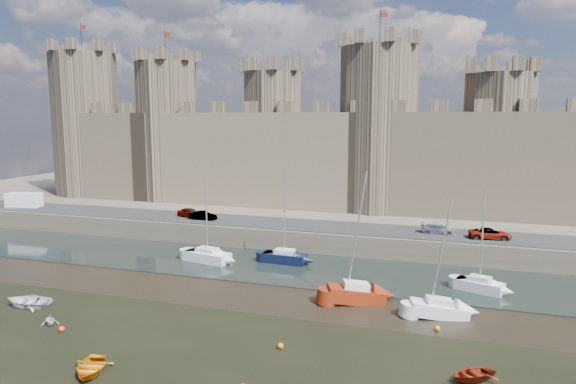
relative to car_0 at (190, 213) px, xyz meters
name	(u,v)px	position (x,y,z in m)	size (l,w,h in m)	color
water_channel	(322,271)	(20.62, -9.96, -3.12)	(160.00, 12.00, 0.08)	black
quay	(374,204)	(20.62, 26.04, -1.91)	(160.00, 60.00, 2.50)	#4C443A
road	(342,228)	(20.62, 0.04, -0.61)	(160.00, 7.00, 0.10)	black
castle	(359,146)	(19.98, 14.04, 8.51)	(108.50, 11.00, 29.00)	#42382B
car_0	(190,213)	(0.00, 0.00, 0.00)	(1.57, 3.90, 1.33)	gray
car_1	(203,216)	(2.34, -0.90, -0.07)	(1.26, 3.60, 1.19)	gray
car_2	(439,229)	(31.88, 0.21, -0.09)	(1.61, 3.96, 1.15)	gray
car_3	(490,234)	(37.33, -0.76, -0.04)	(2.07, 4.48, 1.25)	gray
van	(24,200)	(-27.48, -0.46, 0.42)	(4.99, 2.00, 2.18)	white
sailboat_0	(207,255)	(7.82, -10.62, -2.39)	(5.53, 3.02, 9.79)	silver
sailboat_1	(285,257)	(16.05, -8.46, -2.40)	(4.82, 2.07, 9.48)	black
sailboat_2	(480,284)	(35.91, -11.78, -2.42)	(4.43, 2.93, 8.92)	silver
sailboat_4	(356,293)	(25.63, -17.90, -2.34)	(5.27, 3.66, 11.49)	maroon
sailboat_5	(439,308)	(32.53, -19.04, -2.46)	(4.81, 2.91, 9.72)	silver
dinghy_0	(91,369)	(12.22, -35.31, -2.81)	(2.47, 0.72, 3.45)	#CD750C
dinghy_3	(50,320)	(4.20, -29.97, -2.77)	(1.30, 0.79, 1.50)	silver
dinghy_4	(472,376)	(34.78, -28.85, -2.85)	(2.18, 0.63, 3.05)	maroon
dinghy_6	(29,302)	(-0.46, -27.32, -2.77)	(2.75, 0.80, 3.86)	silver
buoy_0	(62,329)	(5.93, -30.71, -2.94)	(0.45, 0.45, 0.45)	#FF370B
buoy_1	(281,346)	(22.34, -28.38, -2.94)	(0.44, 0.44, 0.44)	orange
buoy_3	(437,328)	(32.52, -21.96, -2.96)	(0.42, 0.42, 0.42)	orange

